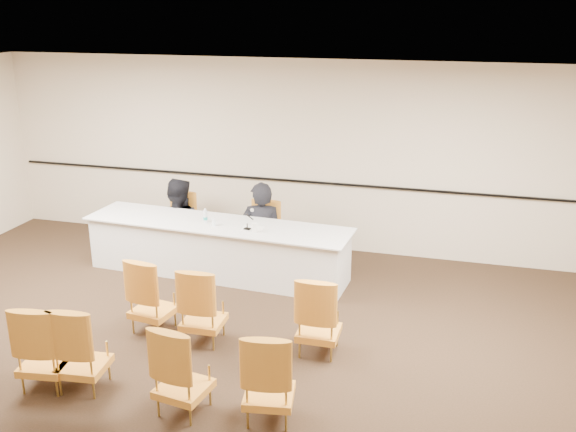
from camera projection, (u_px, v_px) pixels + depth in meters
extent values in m
plane|color=black|center=(197.00, 371.00, 6.92)|extent=(10.00, 10.00, 0.00)
plane|color=silver|center=(183.00, 91.00, 5.97)|extent=(10.00, 10.00, 0.00)
cube|color=beige|center=(294.00, 156.00, 10.10)|extent=(10.00, 0.04, 3.00)
cube|color=black|center=(294.00, 181.00, 10.19)|extent=(9.80, 0.04, 0.03)
imported|color=black|center=(262.00, 240.00, 9.69)|extent=(0.73, 0.56, 1.80)
imported|color=black|center=(179.00, 232.00, 10.14)|extent=(0.89, 0.72, 1.74)
cube|color=white|center=(253.00, 228.00, 8.97)|extent=(0.32, 0.25, 0.00)
cylinder|color=white|center=(214.00, 222.00, 9.06)|extent=(0.07, 0.07, 0.10)
cylinder|color=white|center=(255.00, 228.00, 8.81)|extent=(0.10, 0.10, 0.13)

